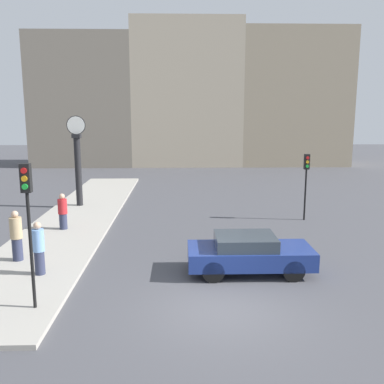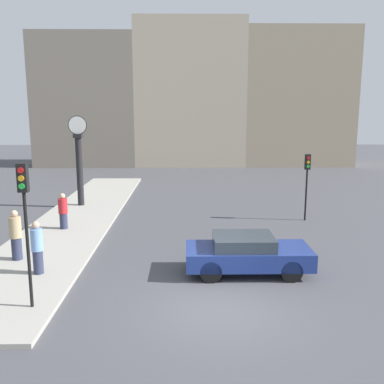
{
  "view_description": "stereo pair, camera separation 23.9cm",
  "coord_description": "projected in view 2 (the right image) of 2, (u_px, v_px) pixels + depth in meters",
  "views": [
    {
      "loc": [
        -1.16,
        -11.14,
        5.45
      ],
      "look_at": [
        -0.61,
        8.19,
        1.8
      ],
      "focal_mm": 40.0,
      "sensor_mm": 36.0,
      "label": 1
    },
    {
      "loc": [
        -0.92,
        -11.14,
        5.45
      ],
      "look_at": [
        -0.61,
        8.19,
        1.8
      ],
      "focal_mm": 40.0,
      "sensor_mm": 36.0,
      "label": 2
    }
  ],
  "objects": [
    {
      "name": "traffic_light_near",
      "position": [
        25.0,
        206.0,
        11.29
      ],
      "size": [
        0.26,
        0.24,
        3.99
      ],
      "color": "black",
      "rests_on": "sidewalk_corner"
    },
    {
      "name": "ground_plane",
      "position": [
        218.0,
        309.0,
        11.97
      ],
      "size": [
        120.0,
        120.0,
        0.0
      ],
      "primitive_type": "plane",
      "color": "#47474C"
    },
    {
      "name": "traffic_light_far",
      "position": [
        307.0,
        173.0,
        21.31
      ],
      "size": [
        0.26,
        0.24,
        3.36
      ],
      "color": "black",
      "rests_on": "ground_plane"
    },
    {
      "name": "pedestrian_tan_coat",
      "position": [
        16.0,
        235.0,
        15.41
      ],
      "size": [
        0.43,
        0.43,
        1.84
      ],
      "color": "#2D334C",
      "rests_on": "sidewalk_corner"
    },
    {
      "name": "building_row",
      "position": [
        196.0,
        98.0,
        43.11
      ],
      "size": [
        31.71,
        5.0,
        14.28
      ],
      "color": "gray",
      "rests_on": "ground_plane"
    },
    {
      "name": "street_clock",
      "position": [
        79.0,
        162.0,
        24.18
      ],
      "size": [
        1.05,
        0.46,
        5.08
      ],
      "color": "black",
      "rests_on": "sidewalk_corner"
    },
    {
      "name": "pedestrian_blue_stripe",
      "position": [
        37.0,
        248.0,
        14.08
      ],
      "size": [
        0.39,
        0.39,
        1.78
      ],
      "color": "#2D334C",
      "rests_on": "sidewalk_corner"
    },
    {
      "name": "pedestrian_red_top",
      "position": [
        63.0,
        211.0,
        19.54
      ],
      "size": [
        0.41,
        0.41,
        1.65
      ],
      "color": "#2D334C",
      "rests_on": "sidewalk_corner"
    },
    {
      "name": "sidewalk_corner",
      "position": [
        79.0,
        217.0,
        22.15
      ],
      "size": [
        3.82,
        24.95,
        0.14
      ],
      "primitive_type": "cube",
      "color": "#A39E93",
      "rests_on": "ground_plane"
    },
    {
      "name": "sedan_car",
      "position": [
        247.0,
        253.0,
        14.53
      ],
      "size": [
        4.22,
        1.83,
        1.33
      ],
      "color": "navy",
      "rests_on": "ground_plane"
    }
  ]
}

